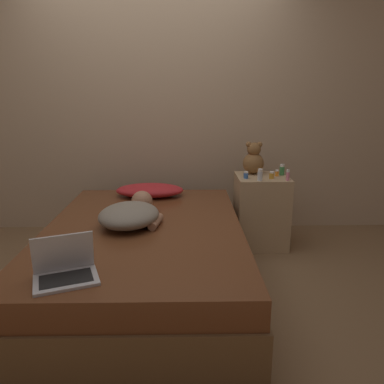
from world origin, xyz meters
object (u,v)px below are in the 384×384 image
(pillow, at_px, (150,190))
(bottle_pink, at_px, (288,175))
(bottle_orange, at_px, (277,173))
(book, at_px, (61,252))
(bottle_amber, at_px, (272,175))
(bottle_clear, at_px, (260,175))
(laptop, at_px, (65,269))
(bottle_blue, at_px, (246,175))
(teddy_bear, at_px, (253,160))
(person_lying, at_px, (131,213))
(bottle_green, at_px, (282,170))

(pillow, xyz_separation_m, bottle_pink, (1.21, -0.16, 0.17))
(bottle_orange, height_order, book, bottle_orange)
(pillow, relative_size, bottle_amber, 9.50)
(pillow, distance_m, bottle_clear, 1.00)
(pillow, height_order, laptop, laptop)
(bottle_orange, distance_m, bottle_blue, 0.31)
(teddy_bear, xyz_separation_m, bottle_pink, (0.25, -0.28, -0.08))
(person_lying, height_order, bottle_pink, bottle_pink)
(bottle_pink, relative_size, bottle_clear, 0.92)
(bottle_amber, height_order, bottle_green, bottle_green)
(person_lying, xyz_separation_m, bottle_amber, (1.16, 0.63, 0.14))
(person_lying, relative_size, bottle_clear, 6.58)
(bottle_orange, relative_size, bottle_blue, 0.90)
(bottle_clear, height_order, book, bottle_clear)
(person_lying, relative_size, bottle_green, 6.68)
(bottle_pink, bearing_deg, bottle_blue, 167.25)
(bottle_amber, xyz_separation_m, book, (-1.51, -1.15, -0.20))
(teddy_bear, bearing_deg, bottle_blue, -116.17)
(pillow, bearing_deg, teddy_bear, 6.78)
(teddy_bear, distance_m, book, 1.95)
(laptop, relative_size, bottle_clear, 3.59)
(bottle_orange, xyz_separation_m, bottle_pink, (0.05, -0.17, 0.02))
(bottle_green, bearing_deg, book, -141.70)
(bottle_orange, xyz_separation_m, bottle_amber, (-0.07, -0.10, 0.00))
(book, bearing_deg, laptop, -68.52)
(laptop, relative_size, bottle_orange, 6.42)
(pillow, distance_m, laptop, 1.57)
(bottle_pink, bearing_deg, pillow, 172.32)
(pillow, xyz_separation_m, bottle_clear, (0.97, -0.17, 0.18))
(pillow, distance_m, bottle_blue, 0.88)
(bottle_blue, bearing_deg, bottle_pink, -12.75)
(book, bearing_deg, teddy_bear, 44.53)
(bottle_orange, bearing_deg, bottle_green, 37.52)
(bottle_pink, bearing_deg, bottle_green, 89.48)
(bottle_amber, bearing_deg, teddy_bear, 122.21)
(pillow, height_order, bottle_orange, bottle_orange)
(laptop, xyz_separation_m, teddy_bear, (1.25, 1.66, 0.26))
(teddy_bear, distance_m, bottle_blue, 0.24)
(pillow, bearing_deg, laptop, -100.77)
(bottle_orange, relative_size, book, 0.24)
(bottle_amber, bearing_deg, pillow, 175.17)
(bottle_blue, distance_m, bottle_clear, 0.14)
(bottle_green, bearing_deg, person_lying, -148.92)
(pillow, distance_m, teddy_bear, 1.00)
(bottle_blue, bearing_deg, laptop, -128.34)
(person_lying, relative_size, book, 2.83)
(person_lying, height_order, laptop, laptop)
(bottle_orange, xyz_separation_m, book, (-1.58, -1.25, -0.20))
(person_lying, relative_size, laptop, 1.83)
(teddy_bear, xyz_separation_m, bottle_green, (0.26, -0.07, -0.08))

